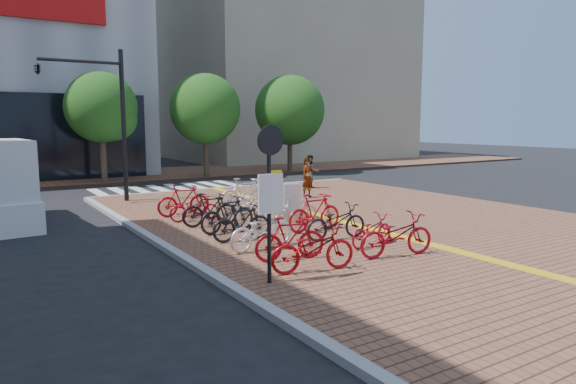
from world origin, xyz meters
TOP-DOWN VIEW (x-y plane):
  - ground at (0.00, 0.00)m, footprint 120.00×120.00m
  - sidewalk at (3.00, -5.00)m, footprint 14.00×34.00m
  - tactile_strip at (2.00, -5.00)m, footprint 0.40×34.00m
  - kerb_west at (-4.00, -5.00)m, footprint 0.25×34.00m
  - kerb_north at (3.00, 12.00)m, footprint 14.00×0.25m
  - far_sidewalk at (0.00, 21.00)m, footprint 70.00×8.00m
  - building_beige at (18.00, 32.00)m, footprint 20.00×18.00m
  - crosswalk at (0.50, 14.00)m, footprint 7.50×4.00m
  - street_trees at (5.04, 17.45)m, footprint 16.20×4.60m
  - bike_0 at (-2.10, -2.49)m, footprint 2.04×1.02m
  - bike_1 at (-2.03, -1.46)m, footprint 1.81×0.79m
  - bike_2 at (-2.07, -0.16)m, footprint 2.02×0.96m
  - bike_3 at (-2.06, 0.95)m, footprint 1.75×0.56m
  - bike_4 at (-1.93, 2.13)m, footprint 1.88×0.75m
  - bike_5 at (-2.00, 3.27)m, footprint 1.82×0.75m
  - bike_6 at (-2.09, 4.32)m, footprint 1.70×0.82m
  - bike_7 at (-2.04, 5.41)m, footprint 1.88×0.65m
  - bike_8 at (0.34, -2.52)m, footprint 2.10×1.03m
  - bike_9 at (0.54, -1.41)m, footprint 1.68×0.86m
  - bike_10 at (0.25, -0.26)m, footprint 1.93×0.79m
  - bike_11 at (0.35, 0.92)m, footprint 1.93×0.64m
  - bike_12 at (0.47, 2.14)m, footprint 1.58×0.60m
  - bike_13 at (0.34, 3.40)m, footprint 2.08×1.08m
  - bike_14 at (0.40, 4.42)m, footprint 1.83×0.87m
  - bike_15 at (0.49, 5.73)m, footprint 1.98×0.66m
  - pedestrian_a at (4.10, 6.78)m, footprint 0.69×0.52m
  - pedestrian_b at (6.05, 9.34)m, footprint 0.92×0.78m
  - utility_box at (0.85, 3.00)m, footprint 0.64×0.55m
  - yellow_sign at (-0.01, 2.64)m, footprint 0.46×0.13m
  - notice_sign at (-3.31, -2.73)m, footprint 0.59×0.15m
  - traffic_light_pole at (-4.19, 10.09)m, footprint 3.30×1.27m

SIDE VIEW (x-z plane):
  - ground at x=0.00m, z-range 0.00..0.00m
  - crosswalk at x=0.50m, z-range 0.00..0.01m
  - sidewalk at x=3.00m, z-range 0.00..0.15m
  - far_sidewalk at x=0.00m, z-range 0.00..0.15m
  - kerb_west at x=-4.00m, z-range 0.00..0.15m
  - kerb_north at x=3.00m, z-range 0.00..0.15m
  - tactile_strip at x=2.00m, z-range 0.15..0.16m
  - bike_9 at x=0.54m, z-range 0.15..0.99m
  - bike_6 at x=-2.09m, z-range 0.15..1.01m
  - bike_14 at x=0.40m, z-range 0.15..1.07m
  - bike_12 at x=0.47m, z-range 0.15..1.08m
  - bike_10 at x=0.25m, z-range 0.15..1.14m
  - bike_2 at x=-2.07m, z-range 0.15..1.17m
  - bike_0 at x=-2.10m, z-range 0.15..1.18m
  - bike_3 at x=-2.06m, z-range 0.15..1.19m
  - bike_13 at x=0.34m, z-range 0.15..1.19m
  - bike_1 at x=-2.03m, z-range 0.15..1.20m
  - bike_8 at x=0.34m, z-range 0.15..1.21m
  - bike_5 at x=-2.00m, z-range 0.15..1.21m
  - bike_4 at x=-1.93m, z-range 0.15..1.25m
  - bike_7 at x=-2.04m, z-range 0.15..1.26m
  - bike_11 at x=0.35m, z-range 0.15..1.30m
  - bike_15 at x=0.49m, z-range 0.15..1.32m
  - utility_box at x=0.85m, z-range 0.15..1.34m
  - pedestrian_b at x=6.05m, z-range 0.15..1.80m
  - pedestrian_a at x=4.10m, z-range 0.15..1.87m
  - yellow_sign at x=-0.01m, z-range 0.48..2.19m
  - notice_sign at x=-3.31m, z-range 0.56..3.74m
  - street_trees at x=5.04m, z-range 0.92..7.27m
  - traffic_light_pole at x=-4.19m, z-range 1.32..7.46m
  - building_beige at x=18.00m, z-range 0.00..18.00m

